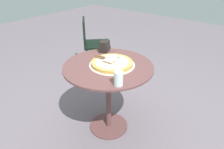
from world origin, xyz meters
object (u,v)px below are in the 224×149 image
napkin_dispenser (104,46)px  patio_chair_near (92,41)px  drinking_cup (119,79)px  pizza_server (105,58)px  patio_table (108,82)px  pizza_on_tray (112,63)px

napkin_dispenser → patio_chair_near: 1.02m
drinking_cup → pizza_server: bearing=-32.8°
patio_table → patio_chair_near: size_ratio=0.98×
patio_chair_near → pizza_on_tray: bearing=142.6°
pizza_on_tray → napkin_dispenser: size_ratio=3.62×
napkin_dispenser → pizza_server: bearing=20.1°
patio_table → napkin_dispenser: size_ratio=7.16×
patio_table → drinking_cup: (-0.28, 0.21, 0.23)m
napkin_dispenser → patio_table: bearing=25.7°
drinking_cup → pizza_on_tray: bearing=-42.5°
drinking_cup → patio_chair_near: (1.29, -1.03, -0.29)m
napkin_dispenser → drinking_cup: bearing=29.0°
patio_table → drinking_cup: bearing=143.4°
pizza_server → napkin_dispenser: size_ratio=1.84×
patio_table → napkin_dispenser: (0.24, -0.22, 0.23)m
patio_table → pizza_server: bearing=-1.8°
pizza_server → patio_chair_near: patio_chair_near is taller
pizza_on_tray → patio_chair_near: size_ratio=0.50×
drinking_cup → patio_chair_near: bearing=-38.5°
drinking_cup → napkin_dispenser: 0.67m
pizza_on_tray → drinking_cup: drinking_cup is taller
patio_table → napkin_dispenser: napkin_dispenser is taller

